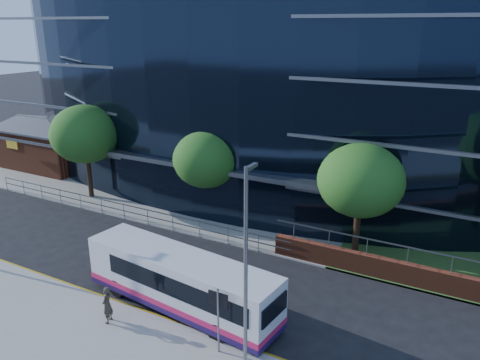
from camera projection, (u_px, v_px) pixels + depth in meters
The scene contains 15 objects.
ground at pixel (154, 304), 21.86m from camera, with size 200.00×200.00×0.00m, color black.
kerb at pixel (140, 313), 21.00m from camera, with size 80.00×0.25×0.16m, color gray.
yellow_line_outer at pixel (143, 312), 21.19m from camera, with size 80.00×0.08×0.01m, color gold.
yellow_line_inner at pixel (145, 311), 21.31m from camera, with size 80.00×0.08×0.01m, color gold.
far_forecourt at pixel (184, 204), 33.72m from camera, with size 50.00×8.00×0.10m, color gray.
glass_office at pixel (269, 80), 38.51m from camera, with size 44.00×23.10×16.00m.
brick_pavilion at pixel (54, 145), 42.43m from camera, with size 8.60×6.66×4.40m.
guard_railings at pixel (124, 208), 31.04m from camera, with size 24.00×0.05×1.10m.
street_sign at pixel (218, 308), 17.82m from camera, with size 0.85×0.09×2.80m.
tree_far_a at pixel (85, 134), 33.69m from camera, with size 4.95×4.95×6.98m.
tree_far_b at pixel (206, 159), 29.79m from camera, with size 4.29×4.29×6.05m.
tree_far_c at pixel (361, 181), 24.76m from camera, with size 4.62×4.62×6.51m.
streetlight_east at pixel (246, 271), 15.92m from camera, with size 0.15×0.77×8.00m.
city_bus at pixel (182, 282), 21.00m from camera, with size 10.01×3.31×2.66m.
pedestrian_b at pixel (107, 305), 20.02m from camera, with size 0.61×0.40×1.69m, color #373226.
Camera 1 is at (12.54, -14.69, 12.43)m, focal length 35.00 mm.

